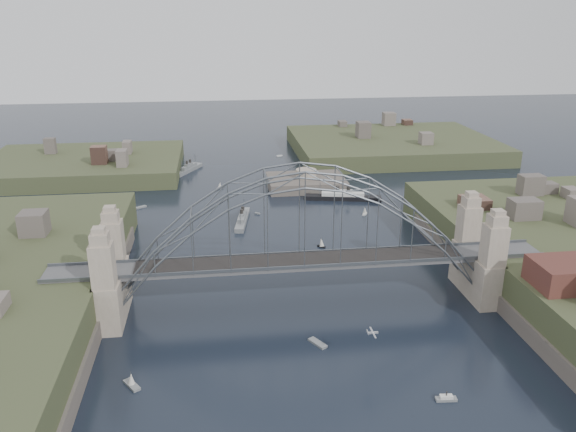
# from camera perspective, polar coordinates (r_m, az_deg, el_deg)

# --- Properties ---
(ground) EXTENTS (500.00, 500.00, 0.00)m
(ground) POSITION_cam_1_polar(r_m,az_deg,el_deg) (100.99, 1.33, -8.76)
(ground) COLOR black
(ground) RESTS_ON ground
(bridge) EXTENTS (84.00, 13.80, 24.60)m
(bridge) POSITION_cam_1_polar(r_m,az_deg,el_deg) (95.77, 1.39, -2.26)
(bridge) COLOR #535456
(bridge) RESTS_ON ground
(headland_nw) EXTENTS (60.00, 45.00, 9.00)m
(headland_nw) POSITION_cam_1_polar(r_m,az_deg,el_deg) (193.36, -19.52, 4.21)
(headland_nw) COLOR #3B4325
(headland_nw) RESTS_ON ground
(headland_ne) EXTENTS (70.00, 55.00, 9.50)m
(headland_ne) POSITION_cam_1_polar(r_m,az_deg,el_deg) (213.15, 10.27, 6.44)
(headland_ne) COLOR #3B4325
(headland_ne) RESTS_ON ground
(fort_island) EXTENTS (22.00, 16.00, 9.40)m
(fort_island) POSITION_cam_1_polar(r_m,az_deg,el_deg) (167.05, 1.79, 2.74)
(fort_island) COLOR #544B44
(fort_island) RESTS_ON ground
(naval_cruiser_near) EXTENTS (4.56, 15.90, 4.73)m
(naval_cruiser_near) POSITION_cam_1_polar(r_m,az_deg,el_deg) (139.48, -4.55, -0.29)
(naval_cruiser_near) COLOR gray
(naval_cruiser_near) RESTS_ON ground
(naval_cruiser_far) EXTENTS (8.50, 14.06, 4.98)m
(naval_cruiser_far) POSITION_cam_1_polar(r_m,az_deg,el_deg) (186.67, -9.82, 4.62)
(naval_cruiser_far) COLOR gray
(naval_cruiser_far) RESTS_ON ground
(ocean_liner) EXTENTS (20.86, 6.94, 5.09)m
(ocean_liner) POSITION_cam_1_polar(r_m,az_deg,el_deg) (156.25, 5.46, 1.90)
(ocean_liner) COLOR black
(ocean_liner) RESTS_ON ground
(aeroplane) EXTENTS (1.57, 3.00, 0.44)m
(aeroplane) POSITION_cam_1_polar(r_m,az_deg,el_deg) (82.17, 8.31, -11.39)
(aeroplane) COLOR #B6B8BD
(small_boat_a) EXTENTS (1.49, 2.57, 0.45)m
(small_boat_a) POSITION_cam_1_polar(r_m,az_deg,el_deg) (115.18, -10.14, -5.27)
(small_boat_a) COLOR silver
(small_boat_a) RESTS_ON ground
(small_boat_b) EXTENTS (1.68, 1.73, 2.38)m
(small_boat_b) POSITION_cam_1_polar(r_m,az_deg,el_deg) (124.16, 3.34, -2.69)
(small_boat_b) COLOR silver
(small_boat_b) RESTS_ON ground
(small_boat_c) EXTENTS (2.72, 3.50, 0.45)m
(small_boat_c) POSITION_cam_1_polar(r_m,az_deg,el_deg) (89.99, 2.96, -12.51)
(small_boat_c) COLOR silver
(small_boat_c) RESTS_ON ground
(small_boat_d) EXTENTS (1.58, 2.04, 2.38)m
(small_boat_d) POSITION_cam_1_polar(r_m,az_deg,el_deg) (145.07, 7.64, 0.48)
(small_boat_d) COLOR silver
(small_boat_d) RESTS_ON ground
(small_boat_e) EXTENTS (3.03, 2.54, 0.45)m
(small_boat_e) POSITION_cam_1_polar(r_m,az_deg,el_deg) (154.02, -14.40, 0.84)
(small_boat_e) COLOR silver
(small_boat_e) RESTS_ON ground
(small_boat_f) EXTENTS (1.45, 1.18, 0.45)m
(small_boat_f) POSITION_cam_1_polar(r_m,az_deg,el_deg) (144.67, -3.06, 0.24)
(small_boat_f) COLOR silver
(small_boat_f) RESTS_ON ground
(small_boat_g) EXTENTS (2.84, 1.14, 1.43)m
(small_boat_g) POSITION_cam_1_polar(r_m,az_deg,el_deg) (81.36, 15.43, -17.07)
(small_boat_g) COLOR silver
(small_boat_g) RESTS_ON ground
(small_boat_h) EXTENTS (2.26, 1.85, 2.38)m
(small_boat_h) POSITION_cam_1_polar(r_m,az_deg,el_deg) (166.42, -6.78, 2.99)
(small_boat_h) COLOR silver
(small_boat_h) RESTS_ON ground
(small_boat_i) EXTENTS (1.16, 2.72, 0.45)m
(small_boat_i) POSITION_cam_1_polar(r_m,az_deg,el_deg) (126.83, 16.02, -3.37)
(small_boat_i) COLOR silver
(small_boat_i) RESTS_ON ground
(small_boat_j) EXTENTS (2.68, 3.25, 2.38)m
(small_boat_j) POSITION_cam_1_polar(r_m,az_deg,el_deg) (83.58, -15.28, -15.59)
(small_boat_j) COLOR silver
(small_boat_j) RESTS_ON ground
(small_boat_k) EXTENTS (2.16, 1.24, 0.45)m
(small_boat_k) POSITION_cam_1_polar(r_m,az_deg,el_deg) (203.92, -0.85, 5.99)
(small_boat_k) COLOR silver
(small_boat_k) RESTS_ON ground
(small_boat_l) EXTENTS (2.60, 1.17, 0.45)m
(small_boat_l) POSITION_cam_1_polar(r_m,az_deg,el_deg) (131.81, -16.59, -2.55)
(small_boat_l) COLOR silver
(small_boat_l) RESTS_ON ground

